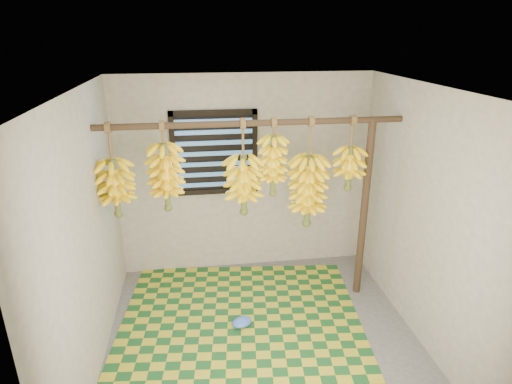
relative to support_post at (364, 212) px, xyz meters
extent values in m
cube|color=#4F4F4F|center=(-1.20, -0.70, -1.00)|extent=(3.00, 3.00, 0.01)
cube|color=silver|center=(-1.20, -0.70, 1.40)|extent=(3.00, 3.00, 0.01)
cube|color=gray|center=(-1.20, 0.80, 0.20)|extent=(3.00, 0.01, 2.40)
cube|color=gray|center=(-2.71, -0.70, 0.20)|extent=(0.01, 3.00, 2.40)
cube|color=gray|center=(0.30, -0.70, 0.20)|extent=(0.01, 3.00, 2.40)
cube|color=black|center=(-1.55, 0.78, 0.50)|extent=(1.00, 0.04, 1.00)
cylinder|color=#3A2A1B|center=(-1.20, 0.00, 1.00)|extent=(3.00, 0.06, 0.06)
cylinder|color=#3A2A1B|center=(0.00, 0.00, 0.00)|extent=(0.08, 0.08, 2.00)
cube|color=#164D20|center=(-1.38, -0.27, -0.99)|extent=(2.66, 2.22, 0.01)
ellipsoid|color=blue|center=(-1.39, -0.45, -0.95)|extent=(0.26, 0.23, 0.09)
cylinder|color=brown|center=(-2.55, 0.00, 0.85)|extent=(0.02, 0.02, 0.36)
cylinder|color=#4C5923|center=(-2.55, 0.00, 0.43)|extent=(0.06, 0.06, 0.54)
cylinder|color=brown|center=(-2.06, 0.00, 0.92)|extent=(0.02, 0.02, 0.23)
cylinder|color=#4C5923|center=(-2.06, 0.00, 0.51)|extent=(0.06, 0.06, 0.64)
cylinder|color=brown|center=(-1.31, 0.00, 0.84)|extent=(0.02, 0.02, 0.38)
cylinder|color=#4C5923|center=(-1.31, 0.00, 0.39)|extent=(0.06, 0.06, 0.57)
cylinder|color=brown|center=(-1.01, 0.00, 0.94)|extent=(0.02, 0.02, 0.18)
cylinder|color=#4C5923|center=(-1.01, 0.00, 0.59)|extent=(0.05, 0.05, 0.59)
cylinder|color=brown|center=(-0.63, 0.00, 0.83)|extent=(0.02, 0.02, 0.41)
cylinder|color=#4C5923|center=(-0.63, 0.00, 0.29)|extent=(0.07, 0.07, 0.72)
cylinder|color=brown|center=(-0.21, 0.00, 0.87)|extent=(0.02, 0.02, 0.33)
cylinder|color=#4C5923|center=(-0.21, 0.00, 0.52)|extent=(0.06, 0.06, 0.42)
camera|label=1|loc=(-1.76, -4.02, 1.83)|focal=30.00mm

